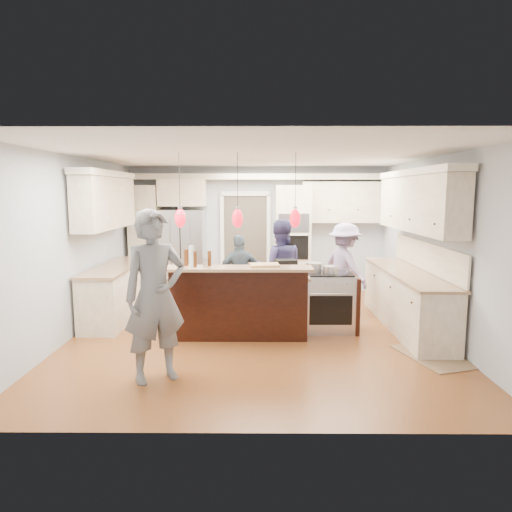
{
  "coord_description": "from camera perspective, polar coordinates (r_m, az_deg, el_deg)",
  "views": [
    {
      "loc": [
        0.06,
        -6.86,
        2.16
      ],
      "look_at": [
        0.0,
        0.35,
        1.15
      ],
      "focal_mm": 32.0,
      "sensor_mm": 36.0,
      "label": 1
    }
  ],
  "objects": [
    {
      "name": "person_far_left",
      "position": [
        7.83,
        2.96,
        -1.65
      ],
      "size": [
        0.86,
        0.68,
        1.7
      ],
      "primitive_type": "imported",
      "rotation": [
        0.0,
        0.0,
        3.18
      ],
      "color": "navy",
      "rests_on": "ground"
    },
    {
      "name": "floor_rug",
      "position": [
        6.63,
        21.58,
        -11.56
      ],
      "size": [
        1.01,
        1.24,
        0.01
      ],
      "primitive_type": "cube",
      "rotation": [
        0.0,
        0.0,
        0.3
      ],
      "color": "olive",
      "rests_on": "ground"
    },
    {
      "name": "back_upper_cabinets",
      "position": [
        9.66,
        -4.33,
        5.05
      ],
      "size": [
        5.3,
        0.61,
        2.54
      ],
      "color": "#FEECCE",
      "rests_on": "ground"
    },
    {
      "name": "room_shell",
      "position": [
        6.87,
        -0.02,
        5.12
      ],
      "size": [
        5.54,
        6.04,
        2.72
      ],
      "color": "#B2BCC6",
      "rests_on": "ground"
    },
    {
      "name": "drink_can",
      "position": [
        6.47,
        -6.31,
        -0.78
      ],
      "size": [
        0.08,
        0.08,
        0.12
      ],
      "primitive_type": "cylinder",
      "rotation": [
        0.0,
        0.0,
        0.37
      ],
      "color": "#B7B7BC",
      "rests_on": "kitchen_island"
    },
    {
      "name": "right_counter_run",
      "position": [
        7.63,
        18.69,
        -0.78
      ],
      "size": [
        0.64,
        3.1,
        2.51
      ],
      "color": "#FEECCE",
      "rests_on": "ground"
    },
    {
      "name": "beer_bottle_c",
      "position": [
        6.52,
        -5.84,
        -0.31
      ],
      "size": [
        0.07,
        0.07,
        0.21
      ],
      "primitive_type": "cylinder",
      "rotation": [
        0.0,
        0.0,
        0.36
      ],
      "color": "#49230D",
      "rests_on": "kitchen_island"
    },
    {
      "name": "beer_bottle_a",
      "position": [
        6.56,
        -8.73,
        -0.17
      ],
      "size": [
        0.07,
        0.07,
        0.24
      ],
      "primitive_type": "cylinder",
      "rotation": [
        0.0,
        0.0,
        0.2
      ],
      "color": "#49230D",
      "rests_on": "kitchen_island"
    },
    {
      "name": "person_range_side",
      "position": [
        8.39,
        11.04,
        -1.43
      ],
      "size": [
        1.04,
        1.21,
        1.62
      ],
      "primitive_type": "imported",
      "rotation": [
        0.0,
        0.0,
        2.08
      ],
      "color": "gray",
      "rests_on": "ground"
    },
    {
      "name": "left_cabinets",
      "position": [
        8.13,
        -17.47,
        -0.2
      ],
      "size": [
        0.64,
        2.3,
        2.51
      ],
      "color": "#FEECCE",
      "rests_on": "ground"
    },
    {
      "name": "pendant_lights",
      "position": [
        6.37,
        -2.32,
        4.76
      ],
      "size": [
        1.75,
        0.15,
        1.03
      ],
      "color": "black",
      "rests_on": "ground"
    },
    {
      "name": "person_far_right",
      "position": [
        8.04,
        -2.01,
        -2.38
      ],
      "size": [
        0.9,
        0.58,
        1.43
      ],
      "primitive_type": "imported",
      "rotation": [
        0.0,
        0.0,
        3.44
      ],
      "color": "#495A67",
      "rests_on": "ground"
    },
    {
      "name": "cutting_board",
      "position": [
        6.48,
        1.08,
        -1.13
      ],
      "size": [
        0.44,
        0.33,
        0.03
      ],
      "primitive_type": "cube",
      "rotation": [
        0.0,
        0.0,
        0.1
      ],
      "color": "tan",
      "rests_on": "kitchen_island"
    },
    {
      "name": "water_bottle",
      "position": [
        6.43,
        -8.04,
        -0.06
      ],
      "size": [
        0.07,
        0.07,
        0.3
      ],
      "primitive_type": "cylinder",
      "rotation": [
        0.0,
        0.0,
        0.04
      ],
      "color": "silver",
      "rests_on": "kitchen_island"
    },
    {
      "name": "beer_bottle_b",
      "position": [
        6.43,
        -7.67,
        -0.39
      ],
      "size": [
        0.06,
        0.06,
        0.22
      ],
      "primitive_type": "cylinder",
      "rotation": [
        0.0,
        0.0,
        -0.01
      ],
      "color": "#49230D",
      "rests_on": "kitchen_island"
    },
    {
      "name": "pot_small",
      "position": [
        7.13,
        9.31,
        -1.69
      ],
      "size": [
        0.23,
        0.23,
        0.11
      ],
      "primitive_type": "cylinder",
      "color": "#B7B7BC",
      "rests_on": "island_range"
    },
    {
      "name": "oven_column",
      "position": [
        9.6,
        4.59,
        1.93
      ],
      "size": [
        0.72,
        0.69,
        2.3
      ],
      "color": "#FEECCE",
      "rests_on": "ground"
    },
    {
      "name": "pot_large",
      "position": [
        7.21,
        7.29,
        -1.41
      ],
      "size": [
        0.25,
        0.25,
        0.15
      ],
      "primitive_type": "cylinder",
      "color": "#B7B7BC",
      "rests_on": "island_range"
    },
    {
      "name": "refrigerator",
      "position": [
        9.72,
        -9.08,
        0.43
      ],
      "size": [
        0.9,
        0.7,
        1.8
      ],
      "primitive_type": "cube",
      "color": "#B7B7BC",
      "rests_on": "ground"
    },
    {
      "name": "person_bar_end",
      "position": [
        5.33,
        -12.49,
        -4.93
      ],
      "size": [
        0.86,
        0.78,
        1.98
      ],
      "primitive_type": "imported",
      "rotation": [
        0.0,
        0.0,
        0.54
      ],
      "color": "slate",
      "rests_on": "ground"
    },
    {
      "name": "ground_plane",
      "position": [
        7.19,
        -0.02,
        -9.5
      ],
      "size": [
        6.0,
        6.0,
        0.0
      ],
      "primitive_type": "plane",
      "color": "brown",
      "rests_on": "ground"
    },
    {
      "name": "island_range",
      "position": [
        7.3,
        9.19,
        -5.63
      ],
      "size": [
        0.82,
        0.71,
        0.92
      ],
      "color": "#B7B7BC",
      "rests_on": "ground"
    },
    {
      "name": "kitchen_island",
      "position": [
        7.14,
        -1.99,
        -5.59
      ],
      "size": [
        2.1,
        1.46,
        1.12
      ],
      "color": "black",
      "rests_on": "ground"
    }
  ]
}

